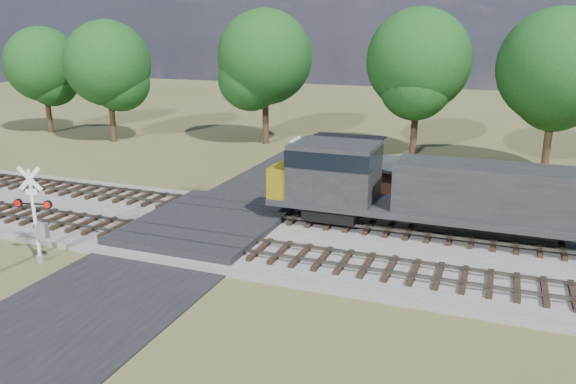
% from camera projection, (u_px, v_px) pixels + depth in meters
% --- Properties ---
extents(ground, '(160.00, 160.00, 0.00)m').
position_uv_depth(ground, '(205.00, 232.00, 29.02)').
color(ground, '#4B4C28').
rests_on(ground, ground).
extents(ballast_bed, '(140.00, 10.00, 0.30)m').
position_uv_depth(ballast_bed, '(400.00, 253.00, 25.99)').
color(ballast_bed, gray).
rests_on(ballast_bed, ground).
extents(road, '(7.00, 60.00, 0.08)m').
position_uv_depth(road, '(205.00, 232.00, 29.00)').
color(road, black).
rests_on(road, ground).
extents(crossing_panel, '(7.00, 9.00, 0.62)m').
position_uv_depth(crossing_panel, '(209.00, 224.00, 29.38)').
color(crossing_panel, '#262628').
rests_on(crossing_panel, ground).
extents(track_near, '(140.00, 2.60, 0.33)m').
position_uv_depth(track_near, '(243.00, 246.00, 26.03)').
color(track_near, black).
rests_on(track_near, ballast_bed).
extents(track_far, '(140.00, 2.60, 0.33)m').
position_uv_depth(track_far, '(282.00, 214.00, 30.52)').
color(track_far, black).
rests_on(track_far, ballast_bed).
extents(crossing_signal_near, '(1.78, 0.50, 4.46)m').
position_uv_depth(crossing_signal_near, '(37.00, 223.00, 24.78)').
color(crossing_signal_near, silver).
rests_on(crossing_signal_near, ground).
extents(crossing_signal_far, '(1.64, 0.45, 4.10)m').
position_uv_depth(crossing_signal_far, '(302.00, 177.00, 33.17)').
color(crossing_signal_far, silver).
rests_on(crossing_signal_far, ground).
extents(equipment_shed, '(4.66, 4.66, 2.57)m').
position_uv_depth(equipment_shed, '(397.00, 185.00, 33.05)').
color(equipment_shed, '#45271D').
rests_on(equipment_shed, ground).
extents(treeline, '(79.39, 12.14, 11.94)m').
position_uv_depth(treeline, '(380.00, 67.00, 44.06)').
color(treeline, black).
rests_on(treeline, ground).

